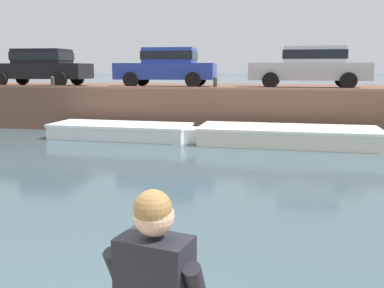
{
  "coord_description": "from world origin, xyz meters",
  "views": [
    {
      "loc": [
        1.76,
        -2.45,
        2.34
      ],
      "look_at": [
        0.42,
        4.38,
        1.11
      ],
      "focal_mm": 40.0,
      "sensor_mm": 36.0,
      "label": 1
    }
  ],
  "objects": [
    {
      "name": "mooring_bollard_mid",
      "position": [
        -0.39,
        12.76,
        1.84
      ],
      "size": [
        0.15,
        0.15,
        0.45
      ],
      "color": "#2D2B28",
      "rests_on": "far_quay_wall"
    },
    {
      "name": "car_left_inner_blue",
      "position": [
        -2.59,
        14.54,
        2.45
      ],
      "size": [
        4.03,
        1.99,
        1.54
      ],
      "color": "#233893",
      "rests_on": "far_quay_wall"
    },
    {
      "name": "car_leftmost_black",
      "position": [
        -8.19,
        14.54,
        2.45
      ],
      "size": [
        4.31,
        2.02,
        1.54
      ],
      "color": "black",
      "rests_on": "far_quay_wall"
    },
    {
      "name": "ground_plane",
      "position": [
        0.0,
        6.26,
        0.0
      ],
      "size": [
        400.0,
        400.0,
        0.0
      ],
      "primitive_type": "plane",
      "color": "#3D5156"
    },
    {
      "name": "car_centre_silver",
      "position": [
        2.99,
        14.54,
        2.45
      ],
      "size": [
        4.44,
        2.08,
        1.54
      ],
      "color": "#B7BABC",
      "rests_on": "far_quay_wall"
    },
    {
      "name": "far_quay_wall",
      "position": [
        0.0,
        15.51,
        0.8
      ],
      "size": [
        60.0,
        6.0,
        1.6
      ],
      "primitive_type": "cube",
      "color": "brown",
      "rests_on": "ground"
    },
    {
      "name": "mooring_bollard_west",
      "position": [
        -6.69,
        12.76,
        1.84
      ],
      "size": [
        0.15,
        0.15,
        0.45
      ],
      "color": "#2D2B28",
      "rests_on": "far_quay_wall"
    },
    {
      "name": "boat_moored_west_white",
      "position": [
        -3.14,
        11.12,
        0.25
      ],
      "size": [
        5.63,
        1.89,
        0.5
      ],
      "color": "white",
      "rests_on": "ground"
    },
    {
      "name": "far_wall_coping",
      "position": [
        0.0,
        12.63,
        1.64
      ],
      "size": [
        60.0,
        0.24,
        0.08
      ],
      "primitive_type": "cube",
      "color": "brown",
      "rests_on": "far_quay_wall"
    },
    {
      "name": "boat_moored_central_cream",
      "position": [
        2.43,
        10.93,
        0.28
      ],
      "size": [
        6.54,
        2.07,
        0.56
      ],
      "color": "silver",
      "rests_on": "ground"
    }
  ]
}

